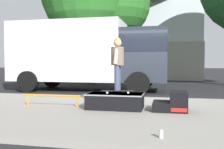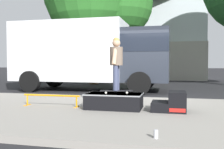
% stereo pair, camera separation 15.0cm
% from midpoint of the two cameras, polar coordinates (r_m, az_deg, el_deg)
% --- Properties ---
extents(ground_plane, '(140.00, 140.00, 0.00)m').
position_cam_midpoint_polar(ground_plane, '(8.96, 7.26, -5.34)').
color(ground_plane, black).
extents(sidewalk_slab, '(50.00, 5.00, 0.12)m').
position_cam_midpoint_polar(sidewalk_slab, '(6.01, 4.76, -8.55)').
color(sidewalk_slab, gray).
rests_on(sidewalk_slab, ground).
extents(skate_box, '(1.34, 0.78, 0.37)m').
position_cam_midpoint_polar(skate_box, '(6.21, 0.07, -5.76)').
color(skate_box, black).
rests_on(skate_box, sidewalk_slab).
extents(kicker_ramp, '(0.77, 0.72, 0.45)m').
position_cam_midpoint_polar(kicker_ramp, '(6.08, 12.70, -6.12)').
color(kicker_ramp, black).
rests_on(kicker_ramp, sidewalk_slab).
extents(grind_rail, '(1.53, 0.28, 0.30)m').
position_cam_midpoint_polar(grind_rail, '(6.73, -13.81, -4.99)').
color(grind_rail, orange).
rests_on(grind_rail, sidewalk_slab).
extents(skateboard, '(0.81, 0.40, 0.07)m').
position_cam_midpoint_polar(skateboard, '(6.21, 0.53, -3.66)').
color(skateboard, black).
rests_on(skateboard, skate_box).
extents(skater_kid, '(0.31, 0.65, 1.27)m').
position_cam_midpoint_polar(skater_kid, '(6.17, 0.53, 3.39)').
color(skater_kid, '#3F4766').
rests_on(skater_kid, skateboard).
extents(soda_can, '(0.07, 0.07, 0.13)m').
position_cam_midpoint_polar(soda_can, '(3.87, 9.71, -12.84)').
color(soda_can, silver).
rests_on(soda_can, sidewalk_slab).
extents(box_truck, '(6.91, 2.63, 3.05)m').
position_cam_midpoint_polar(box_truck, '(11.60, -5.40, 4.83)').
color(box_truck, silver).
rests_on(box_truck, ground).
extents(house_behind, '(9.54, 8.23, 8.40)m').
position_cam_midpoint_polar(house_behind, '(23.38, 7.21, 9.81)').
color(house_behind, silver).
rests_on(house_behind, ground).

